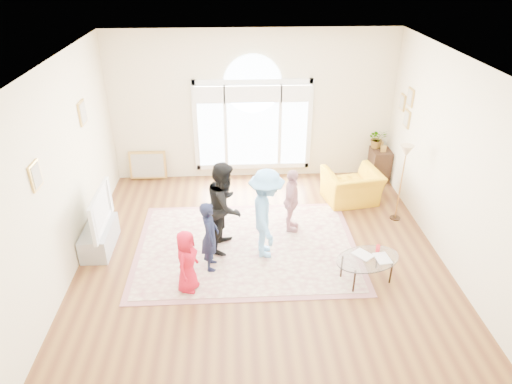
{
  "coord_description": "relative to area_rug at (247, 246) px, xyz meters",
  "views": [
    {
      "loc": [
        -0.41,
        -6.29,
        4.63
      ],
      "look_at": [
        -0.07,
        0.3,
        1.03
      ],
      "focal_mm": 32.0,
      "sensor_mm": 36.0,
      "label": 1
    }
  ],
  "objects": [
    {
      "name": "ground",
      "position": [
        0.23,
        -0.19,
        -0.01
      ],
      "size": [
        6.0,
        6.0,
        0.0
      ],
      "primitive_type": "plane",
      "color": "#56301B",
      "rests_on": "ground"
    },
    {
      "name": "room_shell",
      "position": [
        0.24,
        2.64,
        1.56
      ],
      "size": [
        6.0,
        6.0,
        6.0
      ],
      "color": "beige",
      "rests_on": "ground"
    },
    {
      "name": "area_rug",
      "position": [
        0.0,
        0.0,
        0.0
      ],
      "size": [
        3.6,
        2.6,
        0.02
      ],
      "primitive_type": "cube",
      "color": "beige",
      "rests_on": "ground"
    },
    {
      "name": "rug_border",
      "position": [
        0.0,
        0.0,
        -0.0
      ],
      "size": [
        3.8,
        2.8,
        0.01
      ],
      "primitive_type": "cube",
      "color": "#986061",
      "rests_on": "ground"
    },
    {
      "name": "tv_console",
      "position": [
        -2.52,
        0.11,
        0.2
      ],
      "size": [
        0.45,
        1.0,
        0.42
      ],
      "primitive_type": "cube",
      "color": "#9A9EA2",
      "rests_on": "ground"
    },
    {
      "name": "television",
      "position": [
        -2.51,
        0.11,
        0.75
      ],
      "size": [
        0.18,
        1.17,
        0.67
      ],
      "color": "black",
      "rests_on": "tv_console"
    },
    {
      "name": "coffee_table",
      "position": [
        1.82,
        -0.98,
        0.39
      ],
      "size": [
        1.17,
        0.93,
        0.54
      ],
      "rotation": [
        0.0,
        0.0,
        0.31
      ],
      "color": "silver",
      "rests_on": "ground"
    },
    {
      "name": "armchair",
      "position": [
        2.16,
        1.49,
        0.33
      ],
      "size": [
        1.19,
        1.08,
        0.68
      ],
      "primitive_type": "imported",
      "rotation": [
        0.0,
        0.0,
        3.32
      ],
      "color": "#E8A90F",
      "rests_on": "ground"
    },
    {
      "name": "side_cabinet",
      "position": [
        3.01,
        2.47,
        0.34
      ],
      "size": [
        0.4,
        0.5,
        0.7
      ],
      "primitive_type": "cube",
      "color": "black",
      "rests_on": "ground"
    },
    {
      "name": "floor_lamp",
      "position": [
        2.87,
        0.79,
        1.27
      ],
      "size": [
        0.27,
        0.27,
        1.51
      ],
      "color": "black",
      "rests_on": "ground"
    },
    {
      "name": "plant_pedestal",
      "position": [
        2.93,
        2.59,
        0.34
      ],
      "size": [
        0.2,
        0.2,
        0.7
      ],
      "primitive_type": "cylinder",
      "color": "white",
      "rests_on": "ground"
    },
    {
      "name": "potted_plant",
      "position": [
        2.93,
        2.59,
        0.91
      ],
      "size": [
        0.4,
        0.34,
        0.43
      ],
      "primitive_type": "imported",
      "rotation": [
        0.0,
        0.0,
        -0.02
      ],
      "color": "#33722D",
      "rests_on": "plant_pedestal"
    },
    {
      "name": "leaning_picture",
      "position": [
        -2.08,
        2.71,
        -0.01
      ],
      "size": [
        0.8,
        0.14,
        0.62
      ],
      "primitive_type": "cube",
      "rotation": [
        -0.14,
        0.0,
        0.0
      ],
      "color": "tan",
      "rests_on": "ground"
    },
    {
      "name": "child_red",
      "position": [
        -0.91,
        -1.05,
        0.51
      ],
      "size": [
        0.45,
        0.57,
        1.01
      ],
      "primitive_type": "imported",
      "rotation": [
        0.0,
        0.0,
        1.27
      ],
      "color": "red",
      "rests_on": "area_rug"
    },
    {
      "name": "child_navy",
      "position": [
        -0.59,
        -0.54,
        0.6
      ],
      "size": [
        0.29,
        0.43,
        1.18
      ],
      "primitive_type": "imported",
      "rotation": [
        0.0,
        0.0,
        1.58
      ],
      "color": "#141933",
      "rests_on": "area_rug"
    },
    {
      "name": "child_black",
      "position": [
        -0.35,
        0.04,
        0.8
      ],
      "size": [
        0.76,
        0.88,
        1.57
      ],
      "primitive_type": "imported",
      "rotation": [
        0.0,
        0.0,
        1.33
      ],
      "color": "black",
      "rests_on": "area_rug"
    },
    {
      "name": "child_pink",
      "position": [
        0.82,
        0.5,
        0.61
      ],
      "size": [
        0.44,
        0.75,
        1.19
      ],
      "primitive_type": "imported",
      "rotation": [
        0.0,
        0.0,
        1.35
      ],
      "color": "#CC9098",
      "rests_on": "area_rug"
    },
    {
      "name": "child_blue",
      "position": [
        0.32,
        -0.22,
        0.78
      ],
      "size": [
        0.58,
        1.0,
        1.55
      ],
      "primitive_type": "imported",
      "rotation": [
        0.0,
        0.0,
        1.58
      ],
      "color": "#6AAEEE",
      "rests_on": "area_rug"
    }
  ]
}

